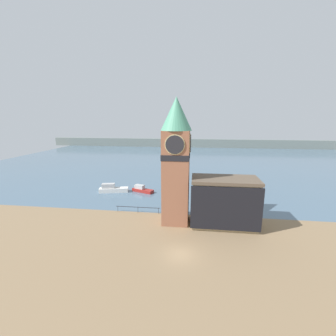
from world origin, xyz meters
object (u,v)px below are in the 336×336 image
object	(u,v)px
boat_near	(142,189)
clock_tower	(176,159)
pier_building	(224,202)
mooring_bollard_near	(163,218)
boat_far	(112,189)

from	to	relation	value
boat_near	clock_tower	bearing A→B (deg)	-35.74
pier_building	mooring_bollard_near	distance (m)	10.64
clock_tower	boat_far	bearing A→B (deg)	140.14
boat_near	pier_building	bearing A→B (deg)	-19.35
pier_building	boat_near	distance (m)	23.25
boat_far	mooring_bollard_near	bearing A→B (deg)	-56.53
clock_tower	mooring_bollard_near	world-z (taller)	clock_tower
pier_building	mooring_bollard_near	bearing A→B (deg)	177.48
clock_tower	pier_building	distance (m)	10.45
boat_near	mooring_bollard_near	xyz separation A→B (m)	(7.35, -14.64, -0.18)
boat_near	boat_far	xyz separation A→B (m)	(-6.94, -1.11, 0.20)
clock_tower	pier_building	world-z (taller)	clock_tower
pier_building	boat_far	size ratio (longest dim) A/B	1.53
boat_near	boat_far	size ratio (longest dim) A/B	0.79
clock_tower	boat_far	world-z (taller)	clock_tower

